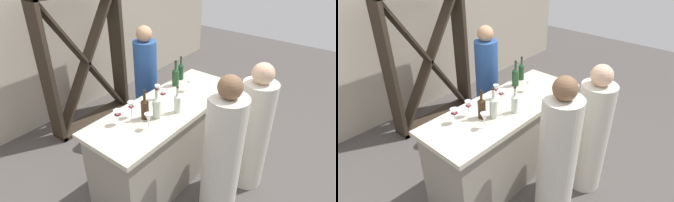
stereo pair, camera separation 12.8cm
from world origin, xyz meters
TOP-DOWN VIEW (x-y plane):
  - ground_plane at (0.00, 0.00)m, footprint 12.00×12.00m
  - back_wall at (0.00, 2.20)m, footprint 8.00×0.10m
  - bar_counter at (0.00, 0.00)m, footprint 1.92×0.72m
  - wine_rack at (0.19, 1.65)m, footprint 1.28×0.28m
  - wine_bottle_leftmost_amber_brown at (-0.34, 0.02)m, footprint 0.08×0.08m
  - wine_bottle_second_left_clear_pale at (-0.26, -0.07)m, footprint 0.08×0.08m
  - wine_bottle_center_clear_pale at (-0.05, -0.16)m, footprint 0.07×0.07m
  - wine_bottle_second_right_olive_green at (0.43, 0.23)m, footprint 0.08×0.08m
  - wine_bottle_rightmost_olive_green at (0.61, 0.28)m, footprint 0.07×0.07m
  - wine_glass_near_left at (-0.45, -0.13)m, footprint 0.07×0.07m
  - wine_glass_near_center at (0.41, 0.03)m, footprint 0.07×0.07m
  - wine_glass_near_right at (0.01, 0.08)m, footprint 0.08×0.08m
  - wine_glass_far_left at (-0.40, 0.14)m, footprint 0.07×0.07m
  - wine_glass_far_center at (-0.58, 0.15)m, footprint 0.08×0.08m
  - wine_glass_far_right at (0.04, 0.18)m, footprint 0.07×0.07m
  - person_left_guest at (-0.14, -0.76)m, footprint 0.44×0.44m
  - person_center_guest at (0.49, -0.79)m, footprint 0.44×0.44m
  - person_right_guest at (0.47, 0.75)m, footprint 0.38×0.38m

SIDE VIEW (x-z plane):
  - ground_plane at x=0.00m, z-range 0.00..0.00m
  - bar_counter at x=0.00m, z-range 0.00..0.97m
  - person_center_guest at x=0.49m, z-range -0.06..1.44m
  - person_left_guest at x=-0.14m, z-range -0.06..1.53m
  - person_right_guest at x=0.47m, z-range -0.05..1.55m
  - wine_rack at x=0.19m, z-range 0.00..1.98m
  - wine_glass_near_center at x=0.41m, z-range 1.00..1.15m
  - wine_glass_far_center at x=-0.58m, z-range 1.00..1.16m
  - wine_glass_near_right at x=0.01m, z-range 1.00..1.16m
  - wine_bottle_center_clear_pale at x=-0.05m, z-range 0.93..1.23m
  - wine_glass_far_right at x=0.04m, z-range 1.00..1.17m
  - wine_glass_near_left at x=-0.45m, z-range 1.00..1.16m
  - wine_bottle_rightmost_olive_green at x=0.61m, z-range 0.93..1.23m
  - wine_bottle_leftmost_amber_brown at x=-0.34m, z-range 0.93..1.24m
  - wine_glass_far_left at x=-0.40m, z-range 1.00..1.18m
  - wine_bottle_second_right_olive_green at x=0.43m, z-range 0.93..1.25m
  - wine_bottle_second_left_clear_pale at x=-0.26m, z-range 0.93..1.26m
  - back_wall at x=0.00m, z-range 0.00..2.80m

